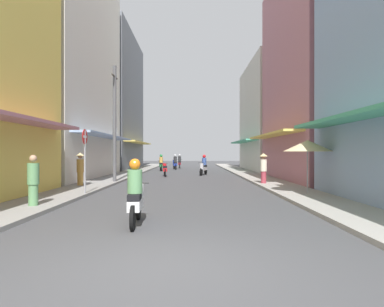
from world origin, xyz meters
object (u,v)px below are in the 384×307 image
at_px(motorbike_green, 162,164).
at_px(motorbike_red, 166,169).
at_px(pedestrian_midway, 35,182).
at_px(motorbike_blue, 176,163).
at_px(motorbike_white, 137,195).
at_px(vendor_umbrella, 309,146).
at_px(motorbike_maroon, 181,162).
at_px(motorbike_silver, 205,166).
at_px(utility_pole, 116,123).
at_px(street_sign_no_entry, 86,153).
at_px(pedestrian_crossing, 82,168).
at_px(pedestrian_far, 265,167).

distance_m(motorbike_green, motorbike_red, 7.29).
bearing_deg(pedestrian_midway, motorbike_blue, 82.87).
relative_size(motorbike_white, motorbike_red, 1.00).
bearing_deg(vendor_umbrella, motorbike_blue, 106.65).
height_order(motorbike_blue, vendor_umbrella, vendor_umbrella).
distance_m(motorbike_white, motorbike_red, 16.46).
xyz_separation_m(motorbike_green, motorbike_maroon, (1.55, 5.81, 0.00)).
xyz_separation_m(motorbike_silver, vendor_umbrella, (3.68, -12.39, 1.29)).
bearing_deg(pedestrian_midway, motorbike_green, 85.06).
bearing_deg(motorbike_maroon, utility_pole, -98.96).
relative_size(motorbike_white, street_sign_no_entry, 0.68).
bearing_deg(motorbike_blue, motorbike_maroon, 83.05).
xyz_separation_m(motorbike_blue, motorbike_red, (-0.23, -10.00, -0.20)).
xyz_separation_m(motorbike_red, utility_pole, (-2.35, -5.68, 2.87)).
bearing_deg(utility_pole, motorbike_white, -74.39).
distance_m(motorbike_green, motorbike_maroon, 6.02).
height_order(motorbike_red, pedestrian_crossing, pedestrian_crossing).
height_order(pedestrian_midway, vendor_umbrella, vendor_umbrella).
xyz_separation_m(motorbike_green, street_sign_no_entry, (-1.30, -18.38, 1.01)).
distance_m(motorbike_maroon, vendor_umbrella, 24.96).
xyz_separation_m(motorbike_silver, pedestrian_far, (2.88, -8.05, 0.25)).
distance_m(motorbike_maroon, pedestrian_far, 20.52).
height_order(motorbike_maroon, pedestrian_midway, pedestrian_midway).
bearing_deg(pedestrian_midway, motorbike_white, -32.05).
distance_m(motorbike_white, motorbike_blue, 26.44).
xyz_separation_m(pedestrian_far, pedestrian_midway, (-8.56, -7.45, -0.13)).
bearing_deg(pedestrian_midway, street_sign_no_entry, 79.87).
bearing_deg(street_sign_no_entry, utility_pole, 91.05).
height_order(motorbike_maroon, motorbike_silver, same).
height_order(motorbike_white, motorbike_red, motorbike_white).
bearing_deg(motorbike_green, motorbike_maroon, 75.07).
height_order(pedestrian_crossing, street_sign_no_entry, street_sign_no_entry).
relative_size(motorbike_white, pedestrian_far, 1.07).
xyz_separation_m(motorbike_maroon, pedestrian_midway, (-3.41, -27.31, 0.12)).
height_order(motorbike_blue, pedestrian_crossing, pedestrian_crossing).
bearing_deg(motorbike_red, street_sign_no_entry, -101.41).
bearing_deg(motorbike_blue, utility_pole, -99.34).
distance_m(motorbike_white, street_sign_no_entry, 6.11).
distance_m(motorbike_silver, vendor_umbrella, 12.99).
height_order(motorbike_green, utility_pole, utility_pole).
bearing_deg(motorbike_silver, motorbike_blue, 106.81).
height_order(motorbike_green, motorbike_blue, same).
xyz_separation_m(motorbike_maroon, motorbike_white, (0.06, -29.48, 0.00)).
bearing_deg(street_sign_no_entry, vendor_umbrella, -0.08).
relative_size(motorbike_maroon, motorbike_white, 1.00).
relative_size(vendor_umbrella, utility_pole, 0.34).
bearing_deg(motorbike_red, pedestrian_crossing, -113.55).
bearing_deg(vendor_umbrella, motorbike_white, -138.24).
xyz_separation_m(motorbike_red, street_sign_no_entry, (-2.25, -11.16, 1.21)).
distance_m(motorbike_blue, motorbike_silver, 9.16).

